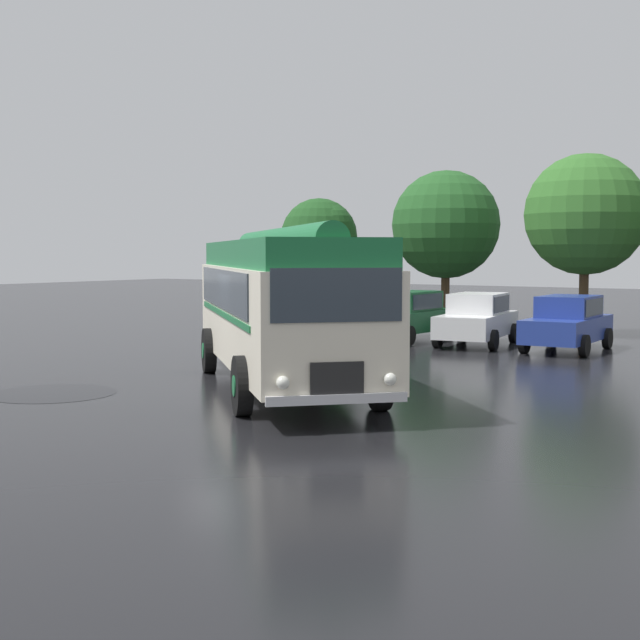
# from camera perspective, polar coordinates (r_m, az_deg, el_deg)

# --- Properties ---
(ground_plane) EXTENTS (120.00, 120.00, 0.00)m
(ground_plane) POSITION_cam_1_polar(r_m,az_deg,el_deg) (19.19, -4.32, -4.54)
(ground_plane) COLOR black
(vintage_bus) EXTENTS (9.00, 8.71, 3.49)m
(vintage_bus) POSITION_cam_1_polar(r_m,az_deg,el_deg) (19.33, -2.47, 1.18)
(vintage_bus) COLOR silver
(vintage_bus) RESTS_ON ground
(car_near_left) EXTENTS (1.96, 4.20, 1.66)m
(car_near_left) POSITION_cam_1_polar(r_m,az_deg,el_deg) (31.68, 0.61, 0.51)
(car_near_left) COLOR #144C28
(car_near_left) RESTS_ON ground
(car_mid_left) EXTENTS (2.10, 4.27, 1.66)m
(car_mid_left) POSITION_cam_1_polar(r_m,az_deg,el_deg) (30.09, 5.55, 0.29)
(car_mid_left) COLOR #144C28
(car_mid_left) RESTS_ON ground
(car_mid_right) EXTENTS (2.41, 4.40, 1.66)m
(car_mid_right) POSITION_cam_1_polar(r_m,az_deg,el_deg) (28.89, 10.03, 0.07)
(car_mid_right) COLOR silver
(car_mid_right) RESTS_ON ground
(car_far_right) EXTENTS (2.08, 4.26, 1.66)m
(car_far_right) POSITION_cam_1_polar(r_m,az_deg,el_deg) (27.83, 15.57, -0.18)
(car_far_right) COLOR navy
(car_far_right) RESTS_ON ground
(tree_far_left) EXTENTS (3.37, 3.37, 5.35)m
(tree_far_left) POSITION_cam_1_polar(r_m,az_deg,el_deg) (39.25, 0.06, 5.45)
(tree_far_left) COLOR #4C3823
(tree_far_left) RESTS_ON ground
(tree_left_of_centre) EXTENTS (4.38, 4.38, 6.29)m
(tree_left_of_centre) POSITION_cam_1_polar(r_m,az_deg,el_deg) (36.69, 7.82, 6.06)
(tree_left_of_centre) COLOR #4C3823
(tree_left_of_centre) RESTS_ON ground
(tree_centre) EXTENTS (4.29, 4.29, 6.46)m
(tree_centre) POSITION_cam_1_polar(r_m,az_deg,el_deg) (33.11, 16.46, 6.46)
(tree_centre) COLOR #4C3823
(tree_centre) RESTS_ON ground
(puddle_patch) EXTENTS (2.66, 2.66, 0.01)m
(puddle_patch) POSITION_cam_1_polar(r_m,az_deg,el_deg) (19.63, -16.75, -4.50)
(puddle_patch) COLOR black
(puddle_patch) RESTS_ON ground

